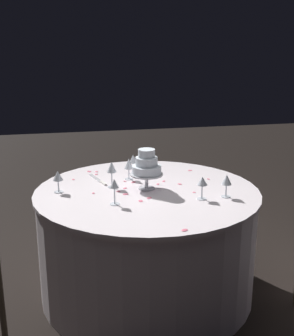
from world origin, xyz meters
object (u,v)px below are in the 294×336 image
Objects in this scene: wine_glass_0 at (112,168)px; wine_glass_1 at (58,177)px; wine_glass_6 at (114,186)px; wine_glass_4 at (133,160)px; cake_knife at (99,180)px; decorative_arch at (163,95)px; wine_glass_2 at (227,181)px; wine_glass_3 at (202,182)px; main_table at (147,240)px; wine_glass_5 at (129,165)px; tiered_cake at (146,166)px.

wine_glass_1 is (0.36, 0.03, -0.03)m from wine_glass_0.
wine_glass_1 is at bearing -42.62° from wine_glass_6.
wine_glass_4 is 0.53× the size of cake_knife.
wine_glass_6 is (0.25, -0.18, -0.55)m from decorative_arch.
wine_glass_2 reaches higher than cake_knife.
wine_glass_2 is at bearing -177.88° from wine_glass_3.
wine_glass_5 is (0.08, -0.26, 0.48)m from main_table.
wine_glass_3 is at bearing 139.41° from main_table.
wine_glass_5 is at bearing -109.62° from wine_glass_6.
main_table is 9.81× the size of wine_glass_5.
wine_glass_0 is 1.24× the size of wine_glass_1.
wine_glass_5 reaches higher than main_table.
wine_glass_6 reaches higher than cake_knife.
wine_glass_6 reaches higher than main_table.
tiered_cake is 1.87× the size of wine_glass_3.
wine_glass_5 is at bearing -73.02° from main_table.
wine_glass_4 and wine_glass_5 have the same top height.
wine_glass_2 reaches higher than wine_glass_1.
wine_glass_2 is at bearing 128.19° from wine_glass_4.
decorative_arch is 0.75m from wine_glass_2.
wine_glass_5 is at bearing -72.79° from tiered_cake.
wine_glass_0 is 0.63m from wine_glass_3.
tiered_cake is 0.58m from wine_glass_1.
cake_knife is (0.76, -0.52, -0.10)m from wine_glass_2.
wine_glass_6 is at bearing -1.42° from wine_glass_2.
wine_glass_1 is at bearing 34.64° from cake_knife.
tiered_cake is at bearing 174.21° from wine_glass_1.
wine_glass_5 reaches higher than wine_glass_2.
main_table is at bearing 156.18° from wine_glass_0.
main_table is 0.53m from tiered_cake.
wine_glass_4 is at bearing -51.81° from wine_glass_2.
wine_glass_6 reaches higher than wine_glass_1.
wine_glass_0 reaches higher than cake_knife.
decorative_arch is at bearing 27.19° from wine_glass_3.
decorative_arch is at bearing 91.79° from wine_glass_4.
wine_glass_2 is at bearing 151.69° from main_table.
wine_glass_5 is 0.52m from wine_glass_6.
wine_glass_5 is (0.54, -0.50, 0.00)m from wine_glass_2.
wine_glass_0 is 0.77m from wine_glass_2.
wine_glass_2 is (-0.68, 0.35, -0.03)m from wine_glass_0.
tiered_cake reaches higher than wine_glass_6.
wine_glass_2 is 0.71m from wine_glass_6.
decorative_arch is 1.46× the size of main_table.
main_table is 5.47× the size of tiered_cake.
main_table is 0.61m from wine_glass_4.
wine_glass_2 is at bearing 153.11° from wine_glass_0.
cake_knife is (0.07, -0.17, -0.13)m from wine_glass_0.
main_table is 10.06× the size of wine_glass_2.
wine_glass_4 is at bearing -125.95° from wine_glass_0.
wine_glass_1 is 0.53m from wine_glass_5.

